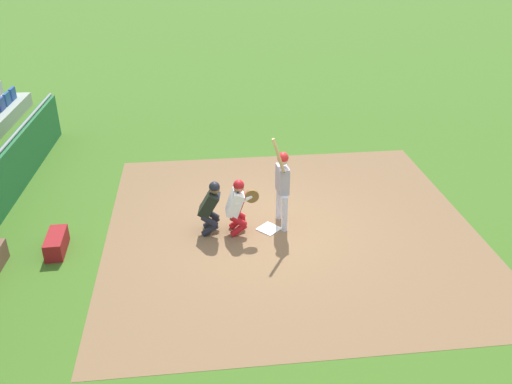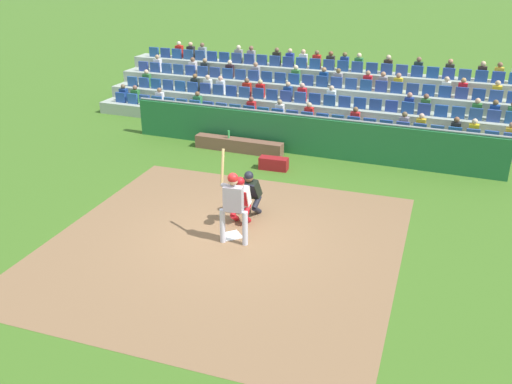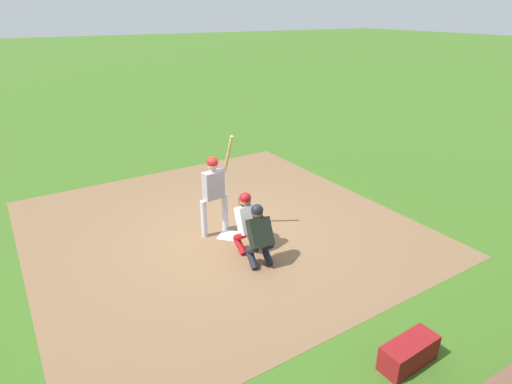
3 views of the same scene
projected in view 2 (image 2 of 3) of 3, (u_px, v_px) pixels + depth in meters
ground_plane at (232, 236)px, 13.61m from camera, size 160.00×160.00×0.00m
infield_dirt_patch at (223, 245)px, 13.18m from camera, size 8.40×8.51×0.01m
home_plate_marker at (232, 235)px, 13.61m from camera, size 0.62×0.62×0.02m
batter_at_plate at (233, 200)px, 12.84m from camera, size 0.72×0.43×2.26m
catcher_crouching at (240, 197)px, 13.93m from camera, size 0.48×0.73×1.30m
home_plate_umpire at (251, 190)px, 14.43m from camera, size 0.49×0.52×1.26m
dugout_wall at (306, 136)px, 18.64m from camera, size 12.60×0.24×1.37m
dugout_bench at (239, 145)px, 19.08m from camera, size 3.12×0.40×0.44m
water_bottle_on_bench at (229, 134)px, 19.04m from camera, size 0.07×0.07×0.26m
equipment_duffel_bag at (274, 164)px, 17.56m from camera, size 0.92×0.42×0.39m
bleacher_stand at (336, 104)px, 22.05m from camera, size 18.90×3.82×2.57m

